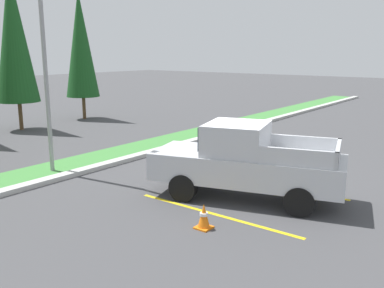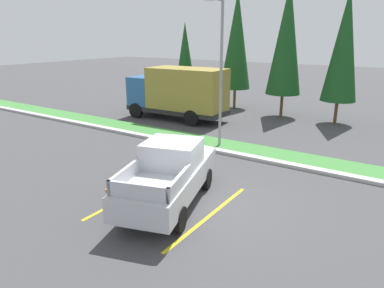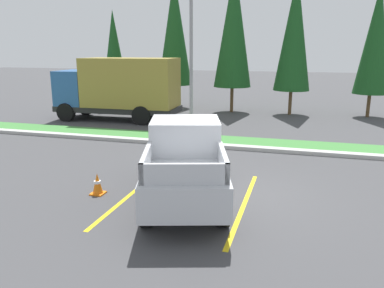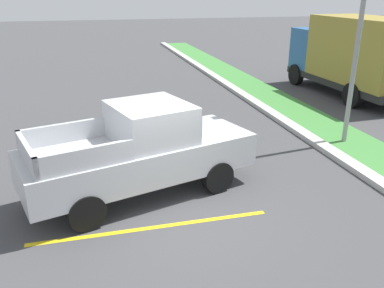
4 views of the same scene
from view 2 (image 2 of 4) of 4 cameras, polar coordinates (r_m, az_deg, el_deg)
ground_plane at (r=12.07m, az=1.78°, el=-9.52°), size 120.00×120.00×0.00m
parking_line_near at (r=12.96m, az=-9.15°, el=-7.75°), size 0.12×4.80×0.01m
parking_line_far at (r=11.30m, az=2.84°, el=-11.50°), size 0.12×4.80×0.01m
curb_strip at (r=16.18m, az=11.11°, el=-2.43°), size 56.00×0.40×0.15m
grass_median at (r=17.17m, az=12.52°, el=-1.52°), size 56.00×1.80×0.06m
pickup_truck_main at (r=11.67m, az=-3.61°, el=-4.89°), size 3.31×5.54×2.10m
cargo_truck_distant at (r=23.40m, az=-2.20°, el=8.42°), size 6.88×2.71×3.40m
street_light at (r=17.13m, az=4.50°, el=12.61°), size 0.24×1.49×7.02m
cypress_tree_leftmost at (r=28.42m, az=-1.12°, el=13.86°), size 1.66×1.66×6.38m
cypress_tree_left_inner at (r=27.03m, az=7.20°, el=16.27°), size 2.22×2.22×8.54m
cypress_tree_center at (r=24.67m, az=15.02°, el=16.14°), size 2.29×2.29×8.81m
cypress_tree_right_inner at (r=23.75m, az=23.33°, el=14.38°), size 2.12×2.12×8.15m
traffic_cone at (r=13.22m, az=-12.88°, el=-6.10°), size 0.36×0.36×0.60m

